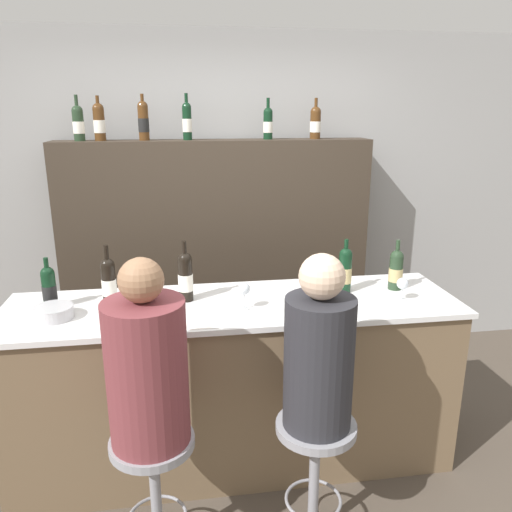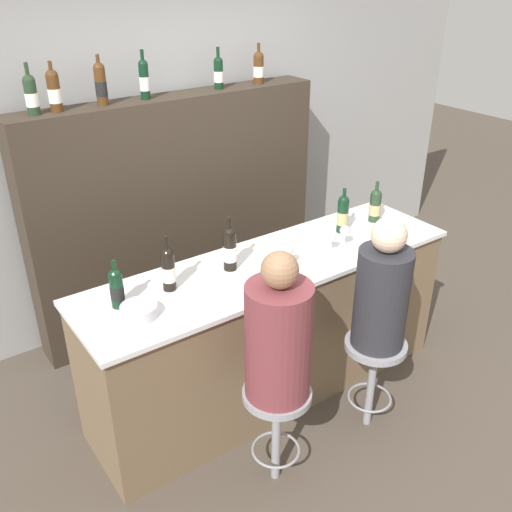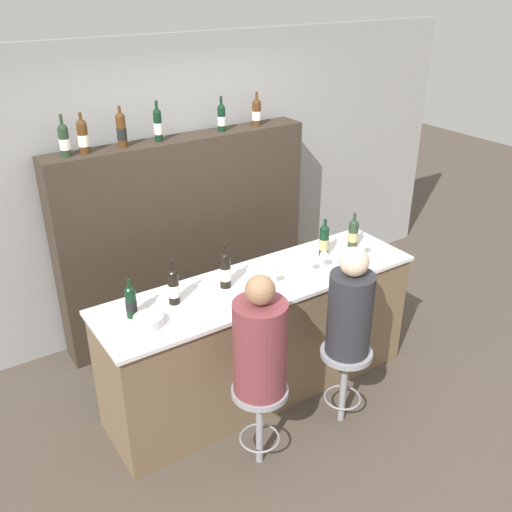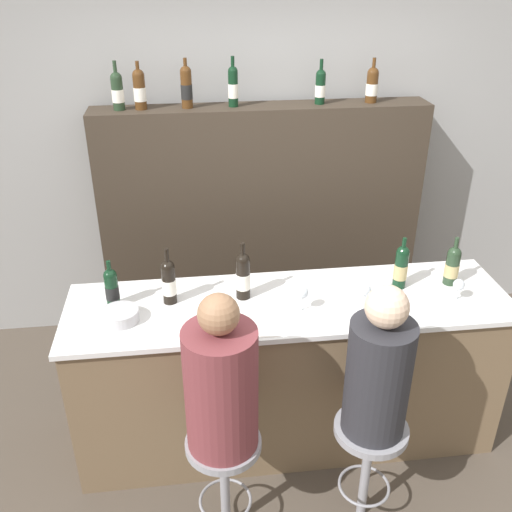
% 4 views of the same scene
% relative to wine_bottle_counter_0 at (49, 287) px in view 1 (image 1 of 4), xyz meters
% --- Properties ---
extents(ground_plane, '(16.00, 16.00, 0.00)m').
position_rel_wine_bottle_counter_0_xyz_m(ground_plane, '(0.97, -0.40, -1.11)').
color(ground_plane, '#4C4238').
extents(wall_back, '(6.40, 0.05, 2.60)m').
position_rel_wine_bottle_counter_0_xyz_m(wall_back, '(0.97, 1.35, 0.19)').
color(wall_back, '#9E9E9E').
rests_on(wall_back, ground_plane).
extents(bar_counter, '(2.50, 0.68, 1.00)m').
position_rel_wine_bottle_counter_0_xyz_m(bar_counter, '(0.97, -0.08, -0.61)').
color(bar_counter, brown).
rests_on(bar_counter, ground_plane).
extents(back_bar_cabinet, '(2.33, 0.28, 1.80)m').
position_rel_wine_bottle_counter_0_xyz_m(back_bar_cabinet, '(0.97, 1.13, -0.21)').
color(back_bar_cabinet, '#382D23').
rests_on(back_bar_cabinet, ground_plane).
extents(wine_bottle_counter_0, '(0.07, 0.07, 0.28)m').
position_rel_wine_bottle_counter_0_xyz_m(wine_bottle_counter_0, '(0.00, 0.00, 0.00)').
color(wine_bottle_counter_0, black).
rests_on(wine_bottle_counter_0, bar_counter).
extents(wine_bottle_counter_1, '(0.08, 0.08, 0.33)m').
position_rel_wine_bottle_counter_0_xyz_m(wine_bottle_counter_1, '(0.31, -0.00, 0.02)').
color(wine_bottle_counter_1, black).
rests_on(wine_bottle_counter_1, bar_counter).
extents(wine_bottle_counter_2, '(0.08, 0.08, 0.34)m').
position_rel_wine_bottle_counter_0_xyz_m(wine_bottle_counter_2, '(0.72, -0.00, 0.02)').
color(wine_bottle_counter_2, black).
rests_on(wine_bottle_counter_2, bar_counter).
extents(wine_bottle_counter_3, '(0.08, 0.08, 0.31)m').
position_rel_wine_bottle_counter_0_xyz_m(wine_bottle_counter_3, '(1.63, -0.00, 0.02)').
color(wine_bottle_counter_3, black).
rests_on(wine_bottle_counter_3, bar_counter).
extents(wine_bottle_counter_4, '(0.08, 0.08, 0.30)m').
position_rel_wine_bottle_counter_0_xyz_m(wine_bottle_counter_4, '(1.94, -0.00, 0.00)').
color(wine_bottle_counter_4, '#233823').
rests_on(wine_bottle_counter_4, bar_counter).
extents(wine_bottle_backbar_0, '(0.08, 0.08, 0.31)m').
position_rel_wine_bottle_counter_0_xyz_m(wine_bottle_backbar_0, '(0.02, 1.13, 0.81)').
color(wine_bottle_backbar_0, '#233823').
rests_on(wine_bottle_backbar_0, back_bar_cabinet).
extents(wine_bottle_backbar_1, '(0.08, 0.08, 0.31)m').
position_rel_wine_bottle_counter_0_xyz_m(wine_bottle_backbar_1, '(0.17, 1.13, 0.82)').
color(wine_bottle_backbar_1, '#4C2D14').
rests_on(wine_bottle_backbar_1, back_bar_cabinet).
extents(wine_bottle_backbar_2, '(0.08, 0.08, 0.32)m').
position_rel_wine_bottle_counter_0_xyz_m(wine_bottle_backbar_2, '(0.47, 1.13, 0.83)').
color(wine_bottle_backbar_2, '#4C2D14').
rests_on(wine_bottle_backbar_2, back_bar_cabinet).
extents(wine_bottle_backbar_3, '(0.07, 0.07, 0.33)m').
position_rel_wine_bottle_counter_0_xyz_m(wine_bottle_backbar_3, '(0.78, 1.13, 0.83)').
color(wine_bottle_backbar_3, black).
rests_on(wine_bottle_backbar_3, back_bar_cabinet).
extents(wine_bottle_backbar_4, '(0.07, 0.07, 0.30)m').
position_rel_wine_bottle_counter_0_xyz_m(wine_bottle_backbar_4, '(1.37, 1.13, 0.81)').
color(wine_bottle_backbar_4, black).
rests_on(wine_bottle_backbar_4, back_bar_cabinet).
extents(wine_bottle_backbar_5, '(0.08, 0.08, 0.30)m').
position_rel_wine_bottle_counter_0_xyz_m(wine_bottle_backbar_5, '(1.73, 1.13, 0.81)').
color(wine_bottle_backbar_5, '#4C2D14').
rests_on(wine_bottle_backbar_5, back_bar_cabinet).
extents(wine_glass_0, '(0.07, 0.07, 0.15)m').
position_rel_wine_bottle_counter_0_xyz_m(wine_glass_0, '(1.02, -0.18, -0.01)').
color(wine_glass_0, silver).
rests_on(wine_glass_0, bar_counter).
extents(wine_glass_1, '(0.06, 0.06, 0.13)m').
position_rel_wine_bottle_counter_0_xyz_m(wine_glass_1, '(1.37, -0.18, -0.02)').
color(wine_glass_1, silver).
rests_on(wine_glass_1, bar_counter).
extents(wine_glass_2, '(0.07, 0.07, 0.15)m').
position_rel_wine_bottle_counter_0_xyz_m(wine_glass_2, '(1.48, -0.18, -0.01)').
color(wine_glass_2, silver).
rests_on(wine_glass_2, bar_counter).
extents(wine_glass_3, '(0.06, 0.06, 0.13)m').
position_rel_wine_bottle_counter_0_xyz_m(wine_glass_3, '(1.90, -0.18, -0.02)').
color(wine_glass_3, silver).
rests_on(wine_glass_3, bar_counter).
extents(metal_bowl, '(0.20, 0.20, 0.06)m').
position_rel_wine_bottle_counter_0_xyz_m(metal_bowl, '(0.05, -0.15, -0.08)').
color(metal_bowl, '#B7B7BC').
rests_on(metal_bowl, bar_counter).
extents(tasting_menu, '(0.21, 0.30, 0.00)m').
position_rel_wine_bottle_counter_0_xyz_m(tasting_menu, '(0.78, -0.25, -0.12)').
color(tasting_menu, white).
rests_on(tasting_menu, bar_counter).
extents(bar_stool_left, '(0.37, 0.37, 0.63)m').
position_rel_wine_bottle_counter_0_xyz_m(bar_stool_left, '(0.54, -0.71, -0.62)').
color(bar_stool_left, gray).
rests_on(bar_stool_left, ground_plane).
extents(guest_seated_left, '(0.34, 0.34, 0.83)m').
position_rel_wine_bottle_counter_0_xyz_m(guest_seated_left, '(0.54, -0.71, -0.13)').
color(guest_seated_left, brown).
rests_on(guest_seated_left, bar_stool_left).
extents(bar_stool_right, '(0.37, 0.37, 0.63)m').
position_rel_wine_bottle_counter_0_xyz_m(bar_stool_right, '(1.28, -0.71, -0.62)').
color(bar_stool_right, gray).
rests_on(bar_stool_right, ground_plane).
extents(guest_seated_right, '(0.31, 0.31, 0.81)m').
position_rel_wine_bottle_counter_0_xyz_m(guest_seated_right, '(1.28, -0.71, -0.13)').
color(guest_seated_right, '#28282D').
rests_on(guest_seated_right, bar_stool_right).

